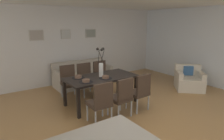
% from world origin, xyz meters
% --- Properties ---
extents(ground_plane, '(9.00, 9.00, 0.00)m').
position_xyz_m(ground_plane, '(0.00, 0.00, 0.00)').
color(ground_plane, '#A87A47').
extents(back_wall_panel, '(9.00, 0.10, 2.60)m').
position_xyz_m(back_wall_panel, '(0.00, 3.25, 1.30)').
color(back_wall_panel, silver).
rests_on(back_wall_panel, ground).
extents(side_window_wall, '(0.10, 6.30, 2.60)m').
position_xyz_m(side_window_wall, '(3.65, 0.40, 1.30)').
color(side_window_wall, white).
rests_on(side_window_wall, ground).
extents(dining_table, '(1.80, 0.93, 0.74)m').
position_xyz_m(dining_table, '(-0.19, 0.95, 0.66)').
color(dining_table, black).
rests_on(dining_table, ground).
extents(dining_chair_near_left, '(0.45, 0.45, 0.92)m').
position_xyz_m(dining_chair_near_left, '(-0.74, 0.06, 0.51)').
color(dining_chair_near_left, '#3D2D23').
rests_on(dining_chair_near_left, ground).
extents(dining_chair_near_right, '(0.47, 0.47, 0.92)m').
position_xyz_m(dining_chair_near_right, '(-0.69, 1.85, 0.51)').
color(dining_chair_near_right, '#3D2D23').
rests_on(dining_chair_near_right, ground).
extents(dining_chair_far_left, '(0.47, 0.47, 0.92)m').
position_xyz_m(dining_chair_far_left, '(-0.20, 0.05, 0.51)').
color(dining_chair_far_left, '#3D2D23').
rests_on(dining_chair_far_left, ground).
extents(dining_chair_far_right, '(0.45, 0.45, 0.92)m').
position_xyz_m(dining_chair_far_right, '(-0.19, 1.81, 0.51)').
color(dining_chair_far_right, '#3D2D23').
rests_on(dining_chair_far_right, ground).
extents(dining_chair_mid_left, '(0.46, 0.46, 0.92)m').
position_xyz_m(dining_chair_mid_left, '(0.36, 0.07, 0.51)').
color(dining_chair_mid_left, '#3D2D23').
rests_on(dining_chair_mid_left, ground).
extents(dining_chair_mid_right, '(0.44, 0.44, 0.92)m').
position_xyz_m(dining_chair_mid_right, '(0.37, 1.83, 0.51)').
color(dining_chair_mid_right, '#3D2D23').
rests_on(dining_chair_mid_right, ground).
extents(centerpiece_vase, '(0.21, 0.23, 0.73)m').
position_xyz_m(centerpiece_vase, '(-0.19, 0.95, 1.02)').
color(centerpiece_vase, white).
rests_on(centerpiece_vase, dining_table).
extents(placemat_near_left, '(0.32, 0.32, 0.01)m').
position_xyz_m(placemat_near_left, '(-0.73, 0.74, 0.74)').
color(placemat_near_left, black).
rests_on(placemat_near_left, dining_table).
extents(bowl_near_left, '(0.17, 0.17, 0.07)m').
position_xyz_m(bowl_near_left, '(-0.73, 0.74, 0.78)').
color(bowl_near_left, brown).
rests_on(bowl_near_left, dining_table).
extents(placemat_near_right, '(0.32, 0.32, 0.01)m').
position_xyz_m(placemat_near_right, '(-0.73, 1.15, 0.74)').
color(placemat_near_right, black).
rests_on(placemat_near_right, dining_table).
extents(bowl_near_right, '(0.17, 0.17, 0.07)m').
position_xyz_m(bowl_near_right, '(-0.73, 1.15, 0.78)').
color(bowl_near_right, brown).
rests_on(bowl_near_right, dining_table).
extents(placemat_far_left, '(0.32, 0.32, 0.01)m').
position_xyz_m(placemat_far_left, '(-0.19, 0.74, 0.74)').
color(placemat_far_left, black).
rests_on(placemat_far_left, dining_table).
extents(bowl_far_left, '(0.17, 0.17, 0.07)m').
position_xyz_m(bowl_far_left, '(-0.19, 0.74, 0.78)').
color(bowl_far_left, brown).
rests_on(bowl_far_left, dining_table).
extents(sofa, '(1.90, 0.84, 0.80)m').
position_xyz_m(sofa, '(0.14, 2.70, 0.28)').
color(sofa, '#B2A899').
rests_on(sofa, ground).
extents(armchair, '(1.13, 1.13, 0.75)m').
position_xyz_m(armchair, '(2.73, 0.35, 0.29)').
color(armchair, beige).
rests_on(armchair, ground).
extents(framed_picture_left, '(0.44, 0.03, 0.33)m').
position_xyz_m(framed_picture_left, '(-1.14, 3.18, 1.70)').
color(framed_picture_left, '#B2ADA3').
extents(framed_picture_center, '(0.34, 0.03, 0.31)m').
position_xyz_m(framed_picture_center, '(-0.19, 3.18, 1.70)').
color(framed_picture_center, '#B2ADA3').
extents(framed_picture_right, '(0.41, 0.03, 0.31)m').
position_xyz_m(framed_picture_right, '(0.76, 3.18, 1.70)').
color(framed_picture_right, '#B2ADA3').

